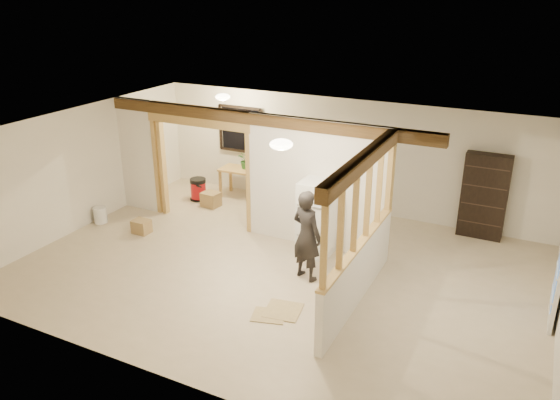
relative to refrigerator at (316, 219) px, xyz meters
The scene contains 28 objects.
floor 1.18m from the refrigerator, 112.84° to the right, with size 9.00×6.50×0.01m, color #C4B091.
ceiling 2.00m from the refrigerator, 112.84° to the right, with size 9.00×6.50×0.01m, color white.
wall_back 2.48m from the refrigerator, 98.49° to the left, with size 9.00×0.01×2.50m, color silver.
wall_front 4.15m from the refrigerator, 94.99° to the right, with size 9.00×0.01×2.50m, color silver.
wall_left 4.96m from the refrigerator, behind, with size 0.01×6.50×2.50m, color silver.
partition_left_stub 4.45m from the refrigerator, behind, with size 0.90×0.12×2.50m, color silver.
partition_center 0.65m from the refrigerator, 114.34° to the left, with size 2.80×0.12×2.50m, color silver.
doorway_frame 2.81m from the refrigerator, behind, with size 2.46×0.14×2.20m, color tan.
header_beam_back 2.17m from the refrigerator, 165.57° to the left, with size 7.00×0.18×0.22m, color #533A1C.
header_beam_right 2.42m from the refrigerator, 45.20° to the right, with size 0.18×3.30×0.22m, color #533A1C.
pony_wall 1.78m from the refrigerator, 45.20° to the right, with size 0.12×3.20×1.00m, color silver.
stud_partition 2.00m from the refrigerator, 45.20° to the right, with size 0.14×3.20×1.32m, color tan.
window_back 3.85m from the refrigerator, 141.90° to the left, with size 1.12×0.10×1.10m, color black.
ceiling_dome_main 2.22m from the refrigerator, 92.47° to the right, with size 0.36×0.36×0.16m, color #FFEABF.
ceiling_dome_util 3.65m from the refrigerator, 153.11° to the left, with size 0.32×0.32×0.14m, color #FFEABF.
hanging_bulb 2.87m from the refrigerator, 162.37° to the left, with size 0.07×0.07×0.07m, color #FFD88C.
refrigerator is the anchor object (origin of this frame).
woman 0.93m from the refrigerator, 77.16° to the right, with size 0.59×0.39×1.61m, color black.
work_table 3.32m from the refrigerator, 143.92° to the left, with size 1.13×0.56×0.71m, color tan.
potted_plant 3.32m from the refrigerator, 142.65° to the left, with size 0.36×0.32×0.41m, color #286224.
shop_vac 3.83m from the refrigerator, 159.50° to the left, with size 0.41×0.41×0.53m, color #A40F14.
bookshelf 3.45m from the refrigerator, 39.38° to the left, with size 0.86×0.29×1.73m, color black.
bucket 4.77m from the refrigerator, behind, with size 0.28×0.28×0.35m, color white.
box_util_a 3.32m from the refrigerator, 159.97° to the left, with size 0.39×0.33×0.33m, color #987949.
box_util_b 4.51m from the refrigerator, behind, with size 0.27×0.27×0.25m, color #987949.
box_front 3.68m from the refrigerator, 168.38° to the right, with size 0.34×0.28×0.28m, color #987949.
floor_panel_near 2.17m from the refrigerator, 81.28° to the right, with size 0.55×0.55×0.02m, color tan.
floor_panel_far 2.37m from the refrigerator, 85.50° to the right, with size 0.51×0.41×0.02m, color tan.
Camera 1 is at (3.87, -7.73, 4.77)m, focal length 35.00 mm.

